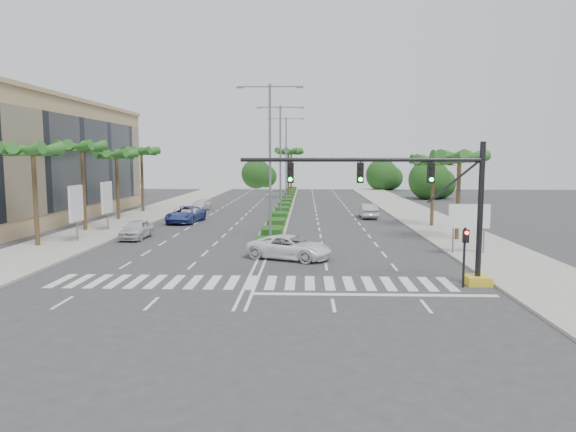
# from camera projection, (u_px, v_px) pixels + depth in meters

# --- Properties ---
(ground) EXTENTS (160.00, 160.00, 0.00)m
(ground) POSITION_uv_depth(u_px,v_px,m) (252.00, 283.00, 26.42)
(ground) COLOR #333335
(ground) RESTS_ON ground
(footpath_right) EXTENTS (6.00, 120.00, 0.15)m
(footpath_right) POSITION_uv_depth(u_px,v_px,m) (445.00, 229.00, 45.74)
(footpath_right) COLOR gray
(footpath_right) RESTS_ON ground
(footpath_left) EXTENTS (6.00, 120.00, 0.15)m
(footpath_left) POSITION_uv_depth(u_px,v_px,m) (109.00, 228.00, 46.80)
(footpath_left) COLOR gray
(footpath_left) RESTS_ON ground
(median) EXTENTS (2.20, 75.00, 0.20)m
(median) POSITION_uv_depth(u_px,v_px,m) (286.00, 204.00, 71.09)
(median) COLOR gray
(median) RESTS_ON ground
(median_grass) EXTENTS (1.80, 75.00, 0.04)m
(median_grass) POSITION_uv_depth(u_px,v_px,m) (286.00, 203.00, 71.08)
(median_grass) COLOR #33531C
(median_grass) RESTS_ON median
(building) EXTENTS (12.00, 36.00, 12.00)m
(building) POSITION_uv_depth(u_px,v_px,m) (25.00, 162.00, 52.47)
(building) COLOR tan
(building) RESTS_ON ground
(signal_gantry) EXTENTS (12.60, 1.20, 7.20)m
(signal_gantry) POSITION_uv_depth(u_px,v_px,m) (435.00, 217.00, 25.71)
(signal_gantry) COLOR gold
(signal_gantry) RESTS_ON ground
(pedestrian_signal) EXTENTS (0.28, 0.36, 3.00)m
(pedestrian_signal) POSITION_uv_depth(u_px,v_px,m) (465.00, 247.00, 25.15)
(pedestrian_signal) COLOR black
(pedestrian_signal) RESTS_ON ground
(direction_sign) EXTENTS (2.70, 0.11, 3.40)m
(direction_sign) POSITION_uv_depth(u_px,v_px,m) (469.00, 218.00, 33.61)
(direction_sign) COLOR slate
(direction_sign) RESTS_ON ground
(billboard_near) EXTENTS (0.18, 2.10, 4.35)m
(billboard_near) POSITION_uv_depth(u_px,v_px,m) (76.00, 204.00, 38.51)
(billboard_near) COLOR slate
(billboard_near) RESTS_ON ground
(billboard_far) EXTENTS (0.18, 2.10, 4.35)m
(billboard_far) POSITION_uv_depth(u_px,v_px,m) (107.00, 198.00, 44.47)
(billboard_far) COLOR slate
(billboard_far) RESTS_ON ground
(palm_left_near) EXTENTS (4.57, 4.68, 7.55)m
(palm_left_near) POSITION_uv_depth(u_px,v_px,m) (33.00, 154.00, 36.17)
(palm_left_near) COLOR brown
(palm_left_near) RESTS_ON ground
(palm_left_mid) EXTENTS (4.57, 4.68, 7.95)m
(palm_left_mid) POSITION_uv_depth(u_px,v_px,m) (82.00, 150.00, 44.07)
(palm_left_mid) COLOR brown
(palm_left_mid) RESTS_ON ground
(palm_left_far) EXTENTS (4.57, 4.68, 7.35)m
(palm_left_far) POSITION_uv_depth(u_px,v_px,m) (116.00, 157.00, 52.08)
(palm_left_far) COLOR brown
(palm_left_far) RESTS_ON ground
(palm_left_end) EXTENTS (4.57, 4.68, 7.75)m
(palm_left_end) POSITION_uv_depth(u_px,v_px,m) (141.00, 154.00, 59.98)
(palm_left_end) COLOR brown
(palm_left_end) RESTS_ON ground
(palm_right_near) EXTENTS (4.57, 4.68, 7.05)m
(palm_right_near) POSITION_uv_depth(u_px,v_px,m) (460.00, 160.00, 39.12)
(palm_right_near) COLOR brown
(palm_right_near) RESTS_ON ground
(palm_right_far) EXTENTS (4.57, 4.68, 6.75)m
(palm_right_far) POSITION_uv_depth(u_px,v_px,m) (434.00, 163.00, 47.10)
(palm_right_far) COLOR brown
(palm_right_far) RESTS_ON ground
(palm_median_a) EXTENTS (4.57, 4.68, 8.05)m
(palm_median_a) POSITION_uv_depth(u_px,v_px,m) (288.00, 153.00, 80.23)
(palm_median_a) COLOR brown
(palm_median_a) RESTS_ON ground
(palm_median_b) EXTENTS (4.57, 4.68, 8.05)m
(palm_median_b) POSITION_uv_depth(u_px,v_px,m) (291.00, 154.00, 95.13)
(palm_median_b) COLOR brown
(palm_median_b) RESTS_ON ground
(streetlight_near) EXTENTS (5.10, 0.25, 12.00)m
(streetlight_near) POSITION_uv_depth(u_px,v_px,m) (270.00, 153.00, 39.56)
(streetlight_near) COLOR slate
(streetlight_near) RESTS_ON ground
(streetlight_mid) EXTENTS (5.10, 0.25, 12.00)m
(streetlight_mid) POSITION_uv_depth(u_px,v_px,m) (280.00, 154.00, 55.45)
(streetlight_mid) COLOR slate
(streetlight_mid) RESTS_ON ground
(streetlight_far) EXTENTS (5.10, 0.25, 12.00)m
(streetlight_far) POSITION_uv_depth(u_px,v_px,m) (286.00, 155.00, 71.33)
(streetlight_far) COLOR slate
(streetlight_far) RESTS_ON ground
(car_parked_a) EXTENTS (1.82, 4.43, 1.50)m
(car_parked_a) POSITION_uv_depth(u_px,v_px,m) (136.00, 229.00, 40.75)
(car_parked_a) COLOR silver
(car_parked_a) RESTS_ON ground
(car_parked_b) EXTENTS (1.52, 4.26, 1.40)m
(car_parked_b) POSITION_uv_depth(u_px,v_px,m) (190.00, 216.00, 50.90)
(car_parked_b) COLOR #A09FA4
(car_parked_b) RESTS_ON ground
(car_parked_c) EXTENTS (3.31, 6.08, 1.62)m
(car_parked_c) POSITION_uv_depth(u_px,v_px,m) (186.00, 214.00, 50.96)
(car_parked_c) COLOR #2E3F8D
(car_parked_c) RESTS_ON ground
(car_parked_d) EXTENTS (2.38, 4.64, 1.29)m
(car_parked_d) POSITION_uv_depth(u_px,v_px,m) (200.00, 205.00, 62.53)
(car_parked_d) COLOR silver
(car_parked_d) RESTS_ON ground
(car_crossing) EXTENTS (5.92, 4.34, 1.50)m
(car_crossing) POSITION_uv_depth(u_px,v_px,m) (290.00, 247.00, 32.58)
(car_crossing) COLOR white
(car_crossing) RESTS_ON ground
(car_right) EXTENTS (1.68, 4.72, 1.55)m
(car_right) POSITION_uv_depth(u_px,v_px,m) (368.00, 211.00, 54.88)
(car_right) COLOR #B7B7BC
(car_right) RESTS_ON ground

